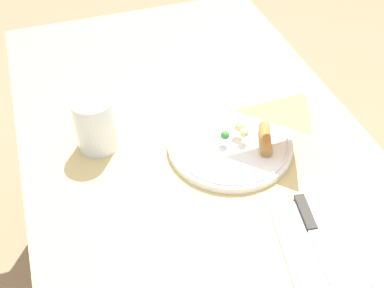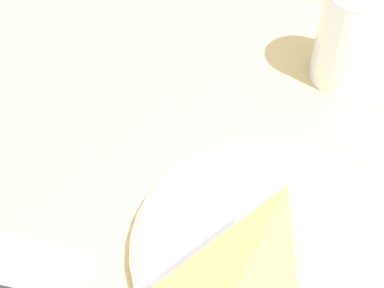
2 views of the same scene
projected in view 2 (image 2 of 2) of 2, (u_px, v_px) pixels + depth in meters
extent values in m
cube|color=#DBB770|center=(336.00, 214.00, 0.60)|extent=(1.16, 0.74, 0.03)
cylinder|color=white|center=(275.00, 250.00, 0.54)|extent=(0.27, 0.27, 0.02)
torus|color=white|center=(276.00, 245.00, 0.54)|extent=(0.25, 0.25, 0.01)
pyramid|color=tan|center=(278.00, 237.00, 0.53)|extent=(0.14, 0.18, 0.02)
sphere|color=#EFDB93|center=(269.00, 254.00, 0.50)|extent=(0.02, 0.02, 0.02)
sphere|color=#388433|center=(274.00, 216.00, 0.53)|extent=(0.02, 0.02, 0.02)
sphere|color=#EFDB93|center=(293.00, 252.00, 0.50)|extent=(0.02, 0.02, 0.02)
cylinder|color=white|center=(353.00, 36.00, 0.68)|extent=(0.09, 0.09, 0.12)
cylinder|color=white|center=(349.00, 55.00, 0.70)|extent=(0.08, 0.08, 0.07)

